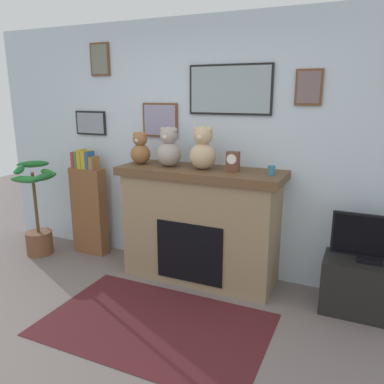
% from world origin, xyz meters
% --- Properties ---
extents(ground_plane, '(12.00, 12.00, 0.00)m').
position_xyz_m(ground_plane, '(0.00, 0.00, 0.00)').
color(ground_plane, slate).
extents(back_wall, '(5.20, 0.15, 2.60)m').
position_xyz_m(back_wall, '(0.00, 2.00, 1.31)').
color(back_wall, silver).
rests_on(back_wall, ground_plane).
extents(fireplace, '(1.64, 0.60, 1.15)m').
position_xyz_m(fireplace, '(0.17, 1.67, 0.58)').
color(fireplace, '#917959').
rests_on(fireplace, ground_plane).
extents(bookshelf, '(0.41, 0.16, 1.24)m').
position_xyz_m(bookshelf, '(-1.29, 1.74, 0.57)').
color(bookshelf, brown).
rests_on(bookshelf, ground_plane).
extents(potted_plant, '(0.56, 0.57, 1.09)m').
position_xyz_m(potted_plant, '(-1.82, 1.45, 0.45)').
color(potted_plant, brown).
rests_on(potted_plant, ground_plane).
extents(tv_stand, '(0.73, 0.40, 0.48)m').
position_xyz_m(tv_stand, '(1.74, 1.64, 0.24)').
color(tv_stand, black).
rests_on(tv_stand, ground_plane).
extents(television, '(0.64, 0.14, 0.41)m').
position_xyz_m(television, '(1.74, 1.64, 0.68)').
color(television, black).
rests_on(television, tv_stand).
extents(area_rug, '(1.85, 1.16, 0.01)m').
position_xyz_m(area_rug, '(0.17, 0.72, 0.00)').
color(area_rug, '#491A1D').
rests_on(area_rug, ground_plane).
extents(candle_jar, '(0.07, 0.07, 0.09)m').
position_xyz_m(candle_jar, '(0.86, 1.65, 1.20)').
color(candle_jar, teal).
rests_on(candle_jar, fireplace).
extents(mantel_clock, '(0.12, 0.09, 0.19)m').
position_xyz_m(mantel_clock, '(0.50, 1.65, 1.25)').
color(mantel_clock, brown).
rests_on(mantel_clock, fireplace).
extents(teddy_bear_brown, '(0.20, 0.20, 0.33)m').
position_xyz_m(teddy_bear_brown, '(-0.50, 1.65, 1.30)').
color(teddy_bear_brown, '#946035').
rests_on(teddy_bear_brown, fireplace).
extents(teddy_bear_cream, '(0.24, 0.24, 0.39)m').
position_xyz_m(teddy_bear_cream, '(-0.17, 1.65, 1.33)').
color(teddy_bear_cream, '#A69790').
rests_on(teddy_bear_cream, fireplace).
extents(teddy_bear_grey, '(0.26, 0.26, 0.41)m').
position_xyz_m(teddy_bear_grey, '(0.20, 1.65, 1.34)').
color(teddy_bear_grey, tan).
rests_on(teddy_bear_grey, fireplace).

